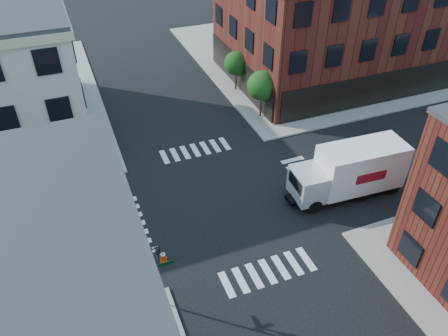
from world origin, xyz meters
The scene contains 8 objects.
ground centered at (0.00, 0.00, 0.00)m, with size 120.00×120.00×0.00m, color black.
sidewalk_ne centered at (21.00, 21.00, 0.07)m, with size 30.00×30.00×0.15m, color gray.
building_ne centered at (20.50, 16.00, 6.00)m, with size 25.00×16.00×12.00m, color #441311.
tree_near centered at (7.56, 9.98, 3.16)m, with size 2.69×2.69×4.49m.
tree_far centered at (7.56, 15.98, 2.87)m, with size 2.43×2.43×4.07m.
signal_pole centered at (-6.72, -6.68, 2.86)m, with size 1.29×1.24×4.60m.
box_truck centered at (8.78, -2.40, 2.05)m, with size 8.83×3.07×3.94m.
traffic_cone centered at (-5.70, -3.78, 0.38)m, with size 0.50×0.50×0.79m.
Camera 1 is at (-8.90, -22.27, 21.19)m, focal length 35.00 mm.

